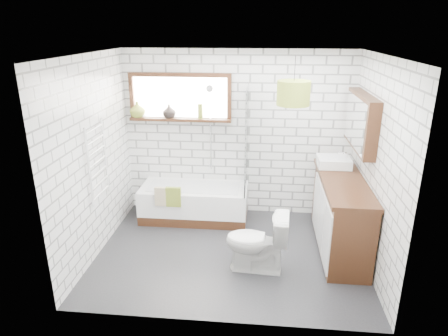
# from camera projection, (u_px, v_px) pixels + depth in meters

# --- Properties ---
(floor) EXTENTS (3.40, 2.60, 0.01)m
(floor) POSITION_uv_depth(u_px,v_px,m) (230.00, 253.00, 5.22)
(floor) COLOR black
(floor) RESTS_ON ground
(ceiling) EXTENTS (3.40, 2.60, 0.01)m
(ceiling) POSITION_uv_depth(u_px,v_px,m) (231.00, 54.00, 4.38)
(ceiling) COLOR white
(ceiling) RESTS_ON ground
(wall_back) EXTENTS (3.40, 0.01, 2.50)m
(wall_back) POSITION_uv_depth(u_px,v_px,m) (237.00, 135.00, 6.02)
(wall_back) COLOR white
(wall_back) RESTS_ON ground
(wall_front) EXTENTS (3.40, 0.01, 2.50)m
(wall_front) POSITION_uv_depth(u_px,v_px,m) (218.00, 209.00, 3.58)
(wall_front) COLOR white
(wall_front) RESTS_ON ground
(wall_left) EXTENTS (0.01, 2.60, 2.50)m
(wall_left) POSITION_uv_depth(u_px,v_px,m) (94.00, 158.00, 4.96)
(wall_left) COLOR white
(wall_left) RESTS_ON ground
(wall_right) EXTENTS (0.01, 2.60, 2.50)m
(wall_right) POSITION_uv_depth(u_px,v_px,m) (376.00, 167.00, 4.64)
(wall_right) COLOR white
(wall_right) RESTS_ON ground
(window) EXTENTS (1.52, 0.16, 0.68)m
(window) POSITION_uv_depth(u_px,v_px,m) (180.00, 98.00, 5.87)
(window) COLOR black
(window) RESTS_ON wall_back
(towel_radiator) EXTENTS (0.06, 0.52, 1.00)m
(towel_radiator) POSITION_uv_depth(u_px,v_px,m) (97.00, 162.00, 4.97)
(towel_radiator) COLOR white
(towel_radiator) RESTS_ON wall_left
(mirror_cabinet) EXTENTS (0.16, 1.20, 0.70)m
(mirror_cabinet) POSITION_uv_depth(u_px,v_px,m) (361.00, 122.00, 5.08)
(mirror_cabinet) COLOR black
(mirror_cabinet) RESTS_ON wall_right
(shower_riser) EXTENTS (0.02, 0.02, 1.30)m
(shower_riser) POSITION_uv_depth(u_px,v_px,m) (211.00, 128.00, 5.98)
(shower_riser) COLOR silver
(shower_riser) RESTS_ON wall_back
(bathtub) EXTENTS (1.60, 0.70, 0.52)m
(bathtub) POSITION_uv_depth(u_px,v_px,m) (194.00, 203.00, 6.08)
(bathtub) COLOR white
(bathtub) RESTS_ON floor
(shower_screen) EXTENTS (0.02, 0.72, 1.50)m
(shower_screen) POSITION_uv_depth(u_px,v_px,m) (247.00, 140.00, 5.67)
(shower_screen) COLOR white
(shower_screen) RESTS_ON bathtub
(towel_green) EXTENTS (0.21, 0.06, 0.29)m
(towel_green) POSITION_uv_depth(u_px,v_px,m) (173.00, 197.00, 5.69)
(towel_green) COLOR olive
(towel_green) RESTS_ON bathtub
(towel_beige) EXTENTS (0.21, 0.05, 0.28)m
(towel_beige) POSITION_uv_depth(u_px,v_px,m) (162.00, 196.00, 5.71)
(towel_beige) COLOR tan
(towel_beige) RESTS_ON bathtub
(vanity) EXTENTS (0.55, 1.70, 0.97)m
(vanity) POSITION_uv_depth(u_px,v_px,m) (341.00, 214.00, 5.20)
(vanity) COLOR black
(vanity) RESTS_ON floor
(basin) EXTENTS (0.44, 0.38, 0.13)m
(basin) POSITION_uv_depth(u_px,v_px,m) (334.00, 162.00, 5.49)
(basin) COLOR white
(basin) RESTS_ON vanity
(tap) EXTENTS (0.03, 0.03, 0.14)m
(tap) POSITION_uv_depth(u_px,v_px,m) (346.00, 158.00, 5.45)
(tap) COLOR silver
(tap) RESTS_ON vanity
(toilet) EXTENTS (0.47, 0.76, 0.75)m
(toilet) POSITION_uv_depth(u_px,v_px,m) (257.00, 242.00, 4.75)
(toilet) COLOR white
(toilet) RESTS_ON floor
(vase_olive) EXTENTS (0.30, 0.30, 0.24)m
(vase_olive) POSITION_uv_depth(u_px,v_px,m) (137.00, 111.00, 5.97)
(vase_olive) COLOR olive
(vase_olive) RESTS_ON window
(vase_dark) EXTENTS (0.24, 0.24, 0.20)m
(vase_dark) POSITION_uv_depth(u_px,v_px,m) (169.00, 112.00, 5.93)
(vase_dark) COLOR black
(vase_dark) RESTS_ON window
(bottle) EXTENTS (0.09, 0.09, 0.22)m
(bottle) POSITION_uv_depth(u_px,v_px,m) (200.00, 113.00, 5.89)
(bottle) COLOR olive
(bottle) RESTS_ON window
(pendant) EXTENTS (0.37, 0.37, 0.27)m
(pendant) POSITION_uv_depth(u_px,v_px,m) (293.00, 93.00, 4.39)
(pendant) COLOR olive
(pendant) RESTS_ON ceiling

